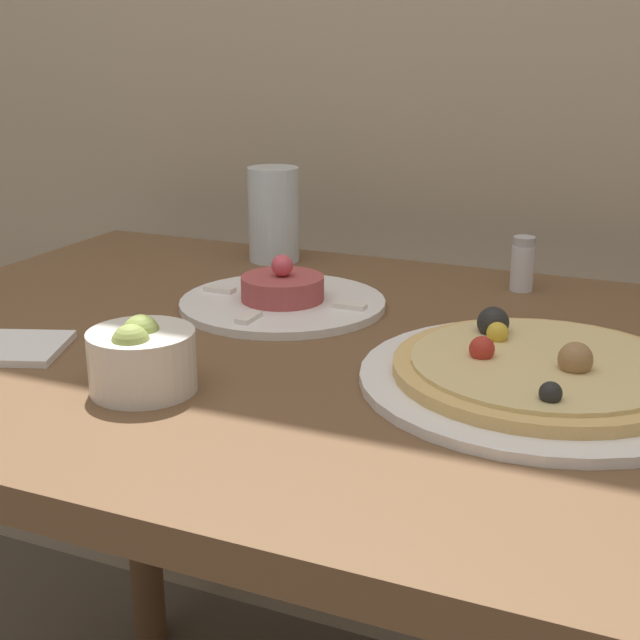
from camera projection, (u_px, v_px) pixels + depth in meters
The scene contains 6 objects.
dining_table at pixel (300, 437), 1.02m from camera, with size 1.06×0.78×0.77m.
pizza_plate at pixel (541, 373), 0.86m from camera, with size 0.35×0.35×0.05m.
tartare_plate at pixel (283, 298), 1.10m from camera, with size 0.25×0.25×0.07m.
small_bowl at pixel (141, 358), 0.84m from camera, with size 0.10×0.10×0.07m.
drinking_glass at pixel (274, 215), 1.31m from camera, with size 0.07×0.07×0.14m.
salt_shaker at pixel (523, 264), 1.17m from camera, with size 0.03×0.03×0.07m.
Camera 1 is at (0.39, -0.45, 1.09)m, focal length 50.00 mm.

